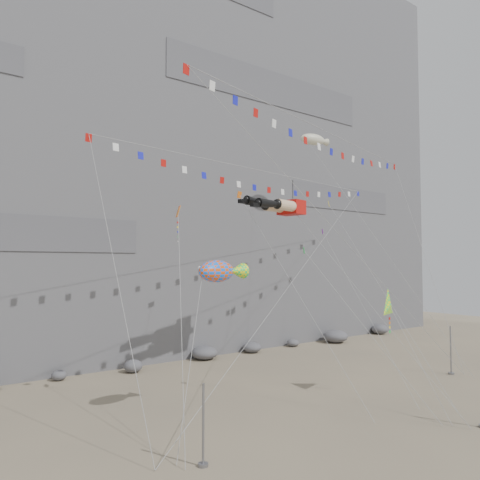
% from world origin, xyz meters
% --- Properties ---
extents(ground, '(120.00, 120.00, 0.00)m').
position_xyz_m(ground, '(0.00, 0.00, 0.00)').
color(ground, '#85765C').
rests_on(ground, ground).
extents(cliff, '(80.00, 28.00, 50.00)m').
position_xyz_m(cliff, '(0.00, 32.00, 25.00)').
color(cliff, slate).
rests_on(cliff, ground).
extents(talus_boulders, '(60.00, 3.00, 1.20)m').
position_xyz_m(talus_boulders, '(0.00, 17.00, 0.60)').
color(talus_boulders, slate).
rests_on(talus_boulders, ground).
extents(anchor_pole_left, '(0.12, 0.12, 3.83)m').
position_xyz_m(anchor_pole_left, '(-13.22, -3.71, 1.92)').
color(anchor_pole_left, slate).
rests_on(anchor_pole_left, ground).
extents(anchor_pole_right, '(0.12, 0.12, 4.10)m').
position_xyz_m(anchor_pole_right, '(13.65, -0.99, 2.05)').
color(anchor_pole_right, slate).
rests_on(anchor_pole_right, ground).
extents(legs_kite, '(7.13, 17.17, 21.41)m').
position_xyz_m(legs_kite, '(0.64, 6.59, 14.34)').
color(legs_kite, '#B4100B').
rests_on(legs_kite, ground).
extents(flag_banner_upper, '(33.99, 15.76, 27.95)m').
position_xyz_m(flag_banner_upper, '(1.75, 10.11, 17.99)').
color(flag_banner_upper, '#B4100B').
rests_on(flag_banner_upper, ground).
extents(flag_banner_lower, '(30.25, 8.65, 23.82)m').
position_xyz_m(flag_banner_lower, '(2.06, 2.54, 19.99)').
color(flag_banner_lower, '#B4100B').
rests_on(flag_banner_lower, ground).
extents(harlequin_kite, '(4.57, 8.39, 15.36)m').
position_xyz_m(harlequin_kite, '(-10.39, 3.90, 12.80)').
color(harlequin_kite, red).
rests_on(harlequin_kite, ground).
extents(fish_windsock, '(7.10, 5.24, 11.01)m').
position_xyz_m(fish_windsock, '(-9.30, 1.03, 9.03)').
color(fish_windsock, '#EB4C0C').
rests_on(fish_windsock, ground).
extents(delta_kite, '(3.47, 6.38, 8.91)m').
position_xyz_m(delta_kite, '(3.43, -2.20, 6.49)').
color(delta_kite, '#FFED0D').
rests_on(delta_kite, ground).
extents(blimp_windsock, '(5.29, 16.16, 27.46)m').
position_xyz_m(blimp_windsock, '(10.44, 12.07, 22.68)').
color(blimp_windsock, beige).
rests_on(blimp_windsock, ground).
extents(small_kite_a, '(1.16, 14.52, 20.65)m').
position_xyz_m(small_kite_a, '(-1.65, 8.76, 15.12)').
color(small_kite_a, orange).
rests_on(small_kite_a, ground).
extents(small_kite_b, '(4.23, 12.37, 17.47)m').
position_xyz_m(small_kite_b, '(6.04, 6.46, 12.07)').
color(small_kite_b, purple).
rests_on(small_kite_b, ground).
extents(small_kite_c, '(3.70, 8.75, 13.56)m').
position_xyz_m(small_kite_c, '(-2.21, 0.43, 10.17)').
color(small_kite_c, green).
rests_on(small_kite_c, ground).
extents(small_kite_d, '(4.89, 15.33, 21.51)m').
position_xyz_m(small_kite_d, '(8.25, 7.72, 14.97)').
color(small_kite_d, yellow).
rests_on(small_kite_d, ground).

